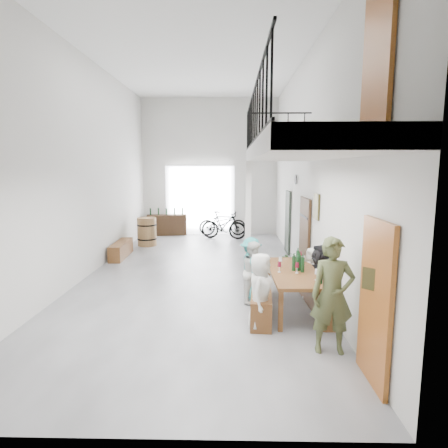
{
  "coord_description": "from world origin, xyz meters",
  "views": [
    {
      "loc": [
        0.91,
        -9.4,
        2.72
      ],
      "look_at": [
        0.72,
        -0.5,
        1.38
      ],
      "focal_mm": 30.0,
      "sensor_mm": 36.0,
      "label": 1
    }
  ],
  "objects_px": {
    "tasting_table": "(294,275)",
    "bicycle_near": "(223,223)",
    "serving_counter": "(167,225)",
    "host_standing": "(332,296)",
    "oak_barrel": "(147,232)",
    "bench_inner": "(261,296)",
    "side_bench": "(121,250)"
  },
  "relations": [
    {
      "from": "oak_barrel",
      "to": "bench_inner",
      "type": "bearing_deg",
      "value": -59.11
    },
    {
      "from": "serving_counter",
      "to": "host_standing",
      "type": "bearing_deg",
      "value": -76.63
    },
    {
      "from": "serving_counter",
      "to": "bicycle_near",
      "type": "height_order",
      "value": "bicycle_near"
    },
    {
      "from": "tasting_table",
      "to": "bicycle_near",
      "type": "bearing_deg",
      "value": 100.03
    },
    {
      "from": "tasting_table",
      "to": "serving_counter",
      "type": "bearing_deg",
      "value": 114.41
    },
    {
      "from": "serving_counter",
      "to": "host_standing",
      "type": "xyz_separation_m",
      "value": [
        4.14,
        -9.76,
        0.45
      ]
    },
    {
      "from": "tasting_table",
      "to": "bicycle_near",
      "type": "relative_size",
      "value": 1.13
    },
    {
      "from": "side_bench",
      "to": "host_standing",
      "type": "xyz_separation_m",
      "value": [
        4.89,
        -5.9,
        0.64
      ]
    },
    {
      "from": "side_bench",
      "to": "serving_counter",
      "type": "relative_size",
      "value": 1.04
    },
    {
      "from": "oak_barrel",
      "to": "side_bench",
      "type": "bearing_deg",
      "value": -103.45
    },
    {
      "from": "tasting_table",
      "to": "side_bench",
      "type": "relative_size",
      "value": 1.31
    },
    {
      "from": "bench_inner",
      "to": "bicycle_near",
      "type": "relative_size",
      "value": 1.17
    },
    {
      "from": "tasting_table",
      "to": "side_bench",
      "type": "distance_m",
      "value": 6.3
    },
    {
      "from": "tasting_table",
      "to": "serving_counter",
      "type": "relative_size",
      "value": 1.36
    },
    {
      "from": "oak_barrel",
      "to": "host_standing",
      "type": "height_order",
      "value": "host_standing"
    },
    {
      "from": "tasting_table",
      "to": "oak_barrel",
      "type": "height_order",
      "value": "oak_barrel"
    },
    {
      "from": "serving_counter",
      "to": "side_bench",
      "type": "bearing_deg",
      "value": -110.58
    },
    {
      "from": "oak_barrel",
      "to": "serving_counter",
      "type": "height_order",
      "value": "oak_barrel"
    },
    {
      "from": "serving_counter",
      "to": "oak_barrel",
      "type": "bearing_deg",
      "value": -108.54
    },
    {
      "from": "serving_counter",
      "to": "bicycle_near",
      "type": "bearing_deg",
      "value": -10.85
    },
    {
      "from": "oak_barrel",
      "to": "serving_counter",
      "type": "relative_size",
      "value": 0.63
    },
    {
      "from": "oak_barrel",
      "to": "host_standing",
      "type": "bearing_deg",
      "value": -59.64
    },
    {
      "from": "bench_inner",
      "to": "side_bench",
      "type": "relative_size",
      "value": 1.36
    },
    {
      "from": "bench_inner",
      "to": "bicycle_near",
      "type": "distance_m",
      "value": 8.1
    },
    {
      "from": "oak_barrel",
      "to": "bicycle_near",
      "type": "bearing_deg",
      "value": 38.37
    },
    {
      "from": "tasting_table",
      "to": "bench_inner",
      "type": "bearing_deg",
      "value": 173.61
    },
    {
      "from": "bench_inner",
      "to": "serving_counter",
      "type": "xyz_separation_m",
      "value": [
        -3.23,
        8.09,
        0.16
      ]
    },
    {
      "from": "host_standing",
      "to": "tasting_table",
      "type": "bearing_deg",
      "value": 104.07
    },
    {
      "from": "host_standing",
      "to": "serving_counter",
      "type": "bearing_deg",
      "value": 116.44
    },
    {
      "from": "side_bench",
      "to": "oak_barrel",
      "type": "xyz_separation_m",
      "value": [
        0.42,
        1.74,
        0.26
      ]
    },
    {
      "from": "bench_inner",
      "to": "serving_counter",
      "type": "relative_size",
      "value": 1.42
    },
    {
      "from": "tasting_table",
      "to": "bicycle_near",
      "type": "distance_m",
      "value": 8.25
    }
  ]
}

